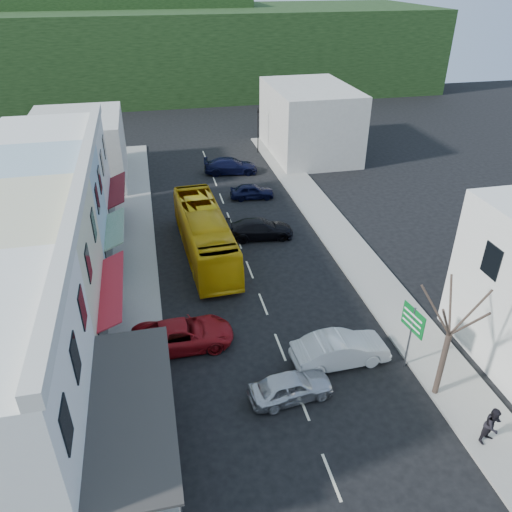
{
  "coord_description": "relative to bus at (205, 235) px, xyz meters",
  "views": [
    {
      "loc": [
        -5.66,
        -19.72,
        17.63
      ],
      "look_at": [
        0.0,
        6.0,
        2.2
      ],
      "focal_mm": 35.0,
      "sensor_mm": 36.0,
      "label": 1
    }
  ],
  "objects": [
    {
      "name": "traffic_signal",
      "position": [
        8.4,
        20.71,
        0.84
      ],
      "size": [
        0.85,
        1.14,
        4.77
      ],
      "primitive_type": null,
      "rotation": [
        0.0,
        0.0,
        3.34
      ],
      "color": "black",
      "rests_on": "ground"
    },
    {
      "name": "sidewalk_left",
      "position": [
        -4.9,
        -0.7,
        -1.48
      ],
      "size": [
        3.0,
        52.0,
        0.15
      ],
      "primitive_type": "cube",
      "color": "gray",
      "rests_on": "ground"
    },
    {
      "name": "pedestrian_right",
      "position": [
        9.65,
        -18.56,
        -0.55
      ],
      "size": [
        0.8,
        0.63,
        1.7
      ],
      "primitive_type": "imported",
      "rotation": [
        0.0,
        0.0,
        0.31
      ],
      "color": "black",
      "rests_on": "sidewalk_right"
    },
    {
      "name": "ground",
      "position": [
        2.6,
        -10.7,
        -1.55
      ],
      "size": [
        120.0,
        120.0,
        0.0
      ],
      "primitive_type": "plane",
      "color": "black",
      "rests_on": "ground"
    },
    {
      "name": "shopfront_row",
      "position": [
        -9.9,
        -5.7,
        2.45
      ],
      "size": [
        8.25,
        30.0,
        8.0
      ],
      "color": "white",
      "rests_on": "ground"
    },
    {
      "name": "car_navy_far",
      "position": [
        4.45,
        15.17,
        -0.85
      ],
      "size": [
        4.69,
        2.36,
        1.4
      ],
      "primitive_type": "imported",
      "rotation": [
        0.0,
        0.0,
        1.45
      ],
      "color": "black",
      "rests_on": "ground"
    },
    {
      "name": "car_navy_mid",
      "position": [
        5.21,
        8.82,
        -0.85
      ],
      "size": [
        4.55,
        2.19,
        1.4
      ],
      "primitive_type": "imported",
      "rotation": [
        0.0,
        0.0,
        1.48
      ],
      "color": "black",
      "rests_on": "ground"
    },
    {
      "name": "car_silver",
      "position": [
        2.15,
        -14.26,
        -0.85
      ],
      "size": [
        4.57,
        2.26,
        1.4
      ],
      "primitive_type": "imported",
      "rotation": [
        0.0,
        0.0,
        1.68
      ],
      "color": "silver",
      "rests_on": "ground"
    },
    {
      "name": "hillside",
      "position": [
        1.14,
        54.39,
        5.18
      ],
      "size": [
        80.0,
        26.0,
        14.0
      ],
      "color": "black",
      "rests_on": "ground"
    },
    {
      "name": "car_white",
      "position": [
        5.26,
        -12.45,
        -0.85
      ],
      "size": [
        4.47,
        1.99,
        1.4
      ],
      "primitive_type": "imported",
      "rotation": [
        0.0,
        0.0,
        1.61
      ],
      "color": "silver",
      "rests_on": "ground"
    },
    {
      "name": "sidewalk_right",
      "position": [
        10.1,
        -0.7,
        -1.48
      ],
      "size": [
        3.0,
        52.0,
        0.15
      ],
      "primitive_type": "cube",
      "color": "gray",
      "rests_on": "ground"
    },
    {
      "name": "car_red",
      "position": [
        -2.4,
        -9.46,
        -0.85
      ],
      "size": [
        4.62,
        1.96,
        1.4
      ],
      "primitive_type": "imported",
      "rotation": [
        0.0,
        0.0,
        1.58
      ],
      "color": "maroon",
      "rests_on": "ground"
    },
    {
      "name": "distant_block_right",
      "position": [
        13.6,
        19.3,
        1.95
      ],
      "size": [
        8.0,
        12.0,
        7.0
      ],
      "primitive_type": "cube",
      "color": "#B7B2A8",
      "rests_on": "ground"
    },
    {
      "name": "car_black_near",
      "position": [
        4.28,
        1.61,
        -0.85
      ],
      "size": [
        4.64,
        2.22,
        1.4
      ],
      "primitive_type": "imported",
      "rotation": [
        0.0,
        0.0,
        1.48
      ],
      "color": "black",
      "rests_on": "ground"
    },
    {
      "name": "street_tree",
      "position": [
        8.9,
        -15.53,
        2.05
      ],
      "size": [
        3.48,
        3.48,
        7.19
      ],
      "primitive_type": null,
      "rotation": [
        0.0,
        0.0,
        -0.29
      ],
      "color": "#342820",
      "rests_on": "ground"
    },
    {
      "name": "pedestrian_left",
      "position": [
        -4.11,
        -10.29,
        -0.55
      ],
      "size": [
        0.59,
        0.7,
        1.7
      ],
      "primitive_type": "imported",
      "rotation": [
        0.0,
        0.0,
        1.94
      ],
      "color": "black",
      "rests_on": "sidewalk_left"
    },
    {
      "name": "distant_block_left",
      "position": [
        -9.4,
        16.3,
        1.45
      ],
      "size": [
        8.0,
        10.0,
        6.0
      ],
      "primitive_type": "cube",
      "color": "#B7B2A8",
      "rests_on": "ground"
    },
    {
      "name": "direction_sign",
      "position": [
        8.4,
        -13.44,
        0.27
      ],
      "size": [
        0.65,
        1.69,
        3.64
      ],
      "primitive_type": null,
      "rotation": [
        0.0,
        0.0,
        0.15
      ],
      "color": "#066120",
      "rests_on": "ground"
    },
    {
      "name": "bus",
      "position": [
        0.0,
        0.0,
        0.0
      ],
      "size": [
        3.07,
        11.71,
        3.1
      ],
      "primitive_type": "imported",
      "rotation": [
        0.0,
        0.0,
        0.05
      ],
      "color": "gold",
      "rests_on": "ground"
    }
  ]
}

